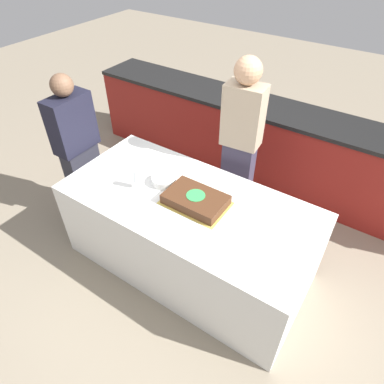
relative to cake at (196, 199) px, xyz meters
name	(u,v)px	position (x,y,z in m)	size (l,w,h in m)	color
ground_plane	(189,262)	(-0.07, 0.00, -0.82)	(14.00, 14.00, 0.00)	gray
back_counter	(266,144)	(-0.07, 1.57, -0.36)	(4.40, 0.58, 0.92)	maroon
dining_table	(189,234)	(-0.07, 0.00, -0.43)	(2.06, 0.99, 0.78)	white
cake	(196,199)	(0.00, 0.00, 0.00)	(0.51, 0.34, 0.08)	gold
plate_stack	(164,180)	(-0.36, 0.06, -0.01)	(0.20, 0.20, 0.06)	white
wine_glass	(137,177)	(-0.50, -0.11, 0.08)	(0.06, 0.06, 0.18)	white
side_plate_near_cake	(207,181)	(-0.07, 0.28, -0.04)	(0.17, 0.17, 0.00)	white
side_plate_right_edge	(271,223)	(0.58, 0.13, -0.04)	(0.17, 0.17, 0.00)	white
person_cutting_cake	(240,147)	(0.00, 0.71, 0.09)	(0.34, 0.23, 1.71)	#383347
person_seated_left	(79,151)	(-1.32, 0.00, -0.04)	(0.20, 0.40, 1.52)	#282833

